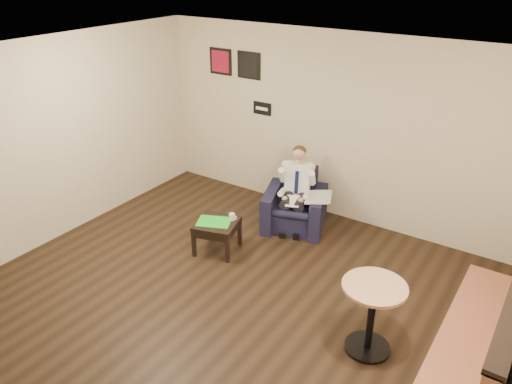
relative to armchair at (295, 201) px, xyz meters
The scene contains 17 objects.
ground 2.38m from the armchair, 83.04° to the right, with size 6.00×6.00×0.00m, color black.
wall_back 1.22m from the armchair, 67.36° to the left, with size 6.00×0.02×2.80m, color beige.
wall_left 3.70m from the armchair, 139.49° to the right, with size 0.02×6.00×2.80m, color beige.
ceiling 3.34m from the armchair, 83.04° to the right, with size 6.00×6.00×0.02m, color white.
seating_sign 1.62m from the armchair, 146.85° to the left, with size 0.32×0.02×0.20m, color black.
art_print_left 2.59m from the armchair, 159.92° to the left, with size 0.42×0.03×0.42m, color maroon.
art_print_right 2.24m from the armchair, 152.33° to the left, with size 0.42×0.03×0.42m, color black.
armchair is the anchor object (origin of this frame).
seated_man 0.19m from the armchair, 70.85° to the right, with size 0.55×0.82×1.15m, color white, non-canonical shape.
lap_papers 0.22m from the armchair, 70.85° to the right, with size 0.19×0.27×0.01m, color white.
newspaper 0.39m from the armchair, ahead, with size 0.37×0.46×0.01m, color silver.
side_table 1.32m from the armchair, 115.17° to the right, with size 0.54×0.54×0.45m, color black.
green_folder 1.34m from the armchair, 115.58° to the right, with size 0.45×0.32×0.01m, color green.
coffee_mug 1.10m from the armchair, 112.19° to the right, with size 0.08×0.08×0.09m, color white.
smartphone 1.15m from the armchair, 118.46° to the right, with size 0.14×0.07×0.01m, color black.
banquette 3.37m from the armchair, 31.08° to the right, with size 0.65×2.72×1.39m, color brown.
cafe_table 2.65m from the armchair, 43.62° to the right, with size 0.65×0.65×0.81m, color #A97D5C.
Camera 1 is at (2.87, -3.48, 3.77)m, focal length 35.00 mm.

